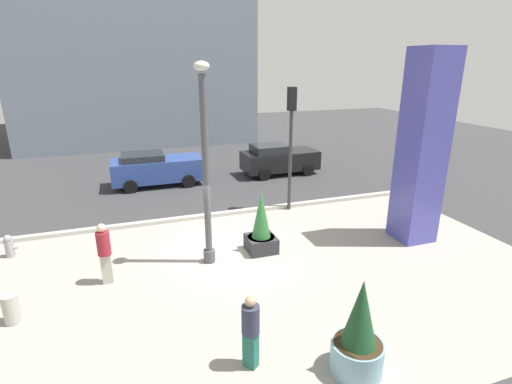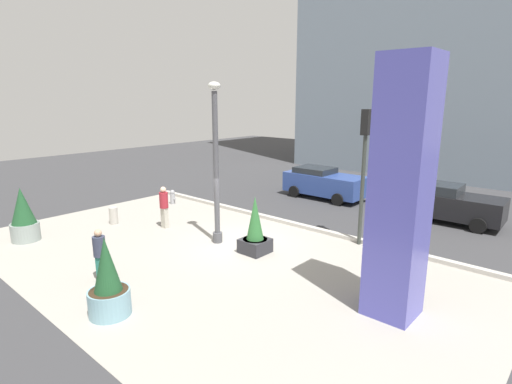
{
  "view_description": "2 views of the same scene",
  "coord_description": "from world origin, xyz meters",
  "px_view_note": "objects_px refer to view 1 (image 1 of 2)",
  "views": [
    {
      "loc": [
        -3.0,
        -11.18,
        5.91
      ],
      "look_at": [
        0.74,
        -0.29,
        2.06
      ],
      "focal_mm": 27.45,
      "sensor_mm": 36.0,
      "label": 1
    },
    {
      "loc": [
        9.75,
        -10.24,
        5.35
      ],
      "look_at": [
        1.32,
        -0.68,
        2.35
      ],
      "focal_mm": 27.92,
      "sensor_mm": 36.0,
      "label": 2
    }
  ],
  "objects_px": {
    "fire_hydrant": "(9,246)",
    "pedestrian_by_curb": "(251,329)",
    "potted_plant_near_left": "(359,337)",
    "art_pillar_blue": "(422,149)",
    "pedestrian_on_sidewalk": "(104,250)",
    "potted_plant_near_right": "(261,227)",
    "car_curb_west": "(156,168)",
    "concrete_bollard": "(11,309)",
    "car_passing_lane": "(279,159)",
    "lamp_post": "(206,172)",
    "traffic_light_corner": "(291,130)"
  },
  "relations": [
    {
      "from": "car_curb_west",
      "to": "pedestrian_on_sidewalk",
      "type": "height_order",
      "value": "pedestrian_on_sidewalk"
    },
    {
      "from": "car_passing_lane",
      "to": "car_curb_west",
      "type": "bearing_deg",
      "value": 179.12
    },
    {
      "from": "potted_plant_near_left",
      "to": "pedestrian_on_sidewalk",
      "type": "xyz_separation_m",
      "value": [
        -4.75,
        5.13,
        0.18
      ]
    },
    {
      "from": "fire_hydrant",
      "to": "concrete_bollard",
      "type": "xyz_separation_m",
      "value": [
        0.85,
        -3.8,
        0.01
      ]
    },
    {
      "from": "pedestrian_by_curb",
      "to": "traffic_light_corner",
      "type": "bearing_deg",
      "value": 61.6
    },
    {
      "from": "potted_plant_near_left",
      "to": "pedestrian_by_curb",
      "type": "xyz_separation_m",
      "value": [
        -1.95,
        0.81,
        0.09
      ]
    },
    {
      "from": "art_pillar_blue",
      "to": "concrete_bollard",
      "type": "relative_size",
      "value": 8.48
    },
    {
      "from": "art_pillar_blue",
      "to": "potted_plant_near_right",
      "type": "distance_m",
      "value": 5.87
    },
    {
      "from": "potted_plant_near_left",
      "to": "concrete_bollard",
      "type": "bearing_deg",
      "value": 149.96
    },
    {
      "from": "potted_plant_near_right",
      "to": "art_pillar_blue",
      "type": "bearing_deg",
      "value": -8.14
    },
    {
      "from": "concrete_bollard",
      "to": "car_passing_lane",
      "type": "xyz_separation_m",
      "value": [
        10.86,
        10.04,
        0.47
      ]
    },
    {
      "from": "potted_plant_near_right",
      "to": "potted_plant_near_left",
      "type": "height_order",
      "value": "potted_plant_near_left"
    },
    {
      "from": "art_pillar_blue",
      "to": "pedestrian_on_sidewalk",
      "type": "relative_size",
      "value": 3.56
    },
    {
      "from": "pedestrian_by_curb",
      "to": "potted_plant_near_right",
      "type": "bearing_deg",
      "value": 68.01
    },
    {
      "from": "potted_plant_near_left",
      "to": "car_curb_west",
      "type": "relative_size",
      "value": 0.47
    },
    {
      "from": "fire_hydrant",
      "to": "art_pillar_blue",
      "type": "bearing_deg",
      "value": -12.83
    },
    {
      "from": "car_passing_lane",
      "to": "traffic_light_corner",
      "type": "bearing_deg",
      "value": -107.5
    },
    {
      "from": "concrete_bollard",
      "to": "traffic_light_corner",
      "type": "xyz_separation_m",
      "value": [
        9.22,
        4.81,
        2.98
      ]
    },
    {
      "from": "lamp_post",
      "to": "potted_plant_near_right",
      "type": "xyz_separation_m",
      "value": [
        1.76,
        0.17,
        -2.05
      ]
    },
    {
      "from": "potted_plant_near_right",
      "to": "pedestrian_by_curb",
      "type": "relative_size",
      "value": 1.26
    },
    {
      "from": "concrete_bollard",
      "to": "pedestrian_by_curb",
      "type": "xyz_separation_m",
      "value": [
        4.91,
        -3.15,
        0.53
      ]
    },
    {
      "from": "lamp_post",
      "to": "pedestrian_on_sidewalk",
      "type": "height_order",
      "value": "lamp_post"
    },
    {
      "from": "fire_hydrant",
      "to": "car_passing_lane",
      "type": "height_order",
      "value": "car_passing_lane"
    },
    {
      "from": "lamp_post",
      "to": "potted_plant_near_right",
      "type": "distance_m",
      "value": 2.71
    },
    {
      "from": "lamp_post",
      "to": "concrete_bollard",
      "type": "bearing_deg",
      "value": -164.18
    },
    {
      "from": "car_curb_west",
      "to": "pedestrian_by_curb",
      "type": "relative_size",
      "value": 2.7
    },
    {
      "from": "art_pillar_blue",
      "to": "pedestrian_on_sidewalk",
      "type": "bearing_deg",
      "value": 178.16
    },
    {
      "from": "traffic_light_corner",
      "to": "car_passing_lane",
      "type": "relative_size",
      "value": 1.2
    },
    {
      "from": "fire_hydrant",
      "to": "traffic_light_corner",
      "type": "bearing_deg",
      "value": 5.74
    },
    {
      "from": "potted_plant_near_left",
      "to": "car_curb_west",
      "type": "height_order",
      "value": "potted_plant_near_left"
    },
    {
      "from": "art_pillar_blue",
      "to": "potted_plant_near_right",
      "type": "bearing_deg",
      "value": 171.86
    },
    {
      "from": "pedestrian_on_sidewalk",
      "to": "pedestrian_by_curb",
      "type": "distance_m",
      "value": 5.14
    },
    {
      "from": "potted_plant_near_left",
      "to": "car_passing_lane",
      "type": "distance_m",
      "value": 14.56
    },
    {
      "from": "traffic_light_corner",
      "to": "car_curb_west",
      "type": "xyz_separation_m",
      "value": [
        -4.9,
        5.32,
        -2.49
      ]
    },
    {
      "from": "art_pillar_blue",
      "to": "traffic_light_corner",
      "type": "relative_size",
      "value": 1.27
    },
    {
      "from": "potted_plant_near_right",
      "to": "pedestrian_on_sidewalk",
      "type": "distance_m",
      "value": 4.74
    },
    {
      "from": "car_passing_lane",
      "to": "pedestrian_by_curb",
      "type": "relative_size",
      "value": 2.53
    },
    {
      "from": "pedestrian_on_sidewalk",
      "to": "pedestrian_by_curb",
      "type": "xyz_separation_m",
      "value": [
        2.8,
        -4.32,
        -0.09
      ]
    },
    {
      "from": "art_pillar_blue",
      "to": "potted_plant_near_right",
      "type": "height_order",
      "value": "art_pillar_blue"
    },
    {
      "from": "potted_plant_near_right",
      "to": "concrete_bollard",
      "type": "xyz_separation_m",
      "value": [
        -6.83,
        -1.6,
        -0.46
      ]
    },
    {
      "from": "fire_hydrant",
      "to": "pedestrian_by_curb",
      "type": "distance_m",
      "value": 9.04
    },
    {
      "from": "car_curb_west",
      "to": "fire_hydrant",
      "type": "bearing_deg",
      "value": -129.18
    },
    {
      "from": "fire_hydrant",
      "to": "pedestrian_by_curb",
      "type": "relative_size",
      "value": 0.46
    },
    {
      "from": "traffic_light_corner",
      "to": "pedestrian_on_sidewalk",
      "type": "distance_m",
      "value": 8.33
    },
    {
      "from": "potted_plant_near_left",
      "to": "fire_hydrant",
      "type": "distance_m",
      "value": 10.95
    },
    {
      "from": "car_curb_west",
      "to": "pedestrian_on_sidewalk",
      "type": "distance_m",
      "value": 9.24
    },
    {
      "from": "potted_plant_near_left",
      "to": "car_curb_west",
      "type": "distance_m",
      "value": 14.33
    },
    {
      "from": "art_pillar_blue",
      "to": "car_curb_west",
      "type": "height_order",
      "value": "art_pillar_blue"
    },
    {
      "from": "concrete_bollard",
      "to": "pedestrian_on_sidewalk",
      "type": "xyz_separation_m",
      "value": [
        2.11,
        1.16,
        0.63
      ]
    },
    {
      "from": "traffic_light_corner",
      "to": "pedestrian_by_curb",
      "type": "bearing_deg",
      "value": -118.4
    }
  ]
}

